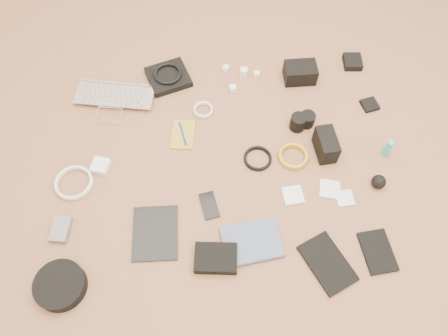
{
  "coord_description": "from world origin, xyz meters",
  "views": [
    {
      "loc": [
        -0.11,
        -0.89,
        1.56
      ],
      "look_at": [
        -0.01,
        -0.02,
        0.02
      ],
      "focal_mm": 35.0,
      "sensor_mm": 36.0,
      "label": 1
    }
  ],
  "objects": [
    {
      "name": "cable_black",
      "position": [
        0.13,
        0.02,
        0.01
      ],
      "size": [
        0.12,
        0.12,
        0.01
      ],
      "primitive_type": "torus",
      "rotation": [
        0.0,
        0.0,
        -0.01
      ],
      "color": "black",
      "rests_on": "ground"
    },
    {
      "name": "charger_c",
      "position": [
        0.2,
        0.47,
        0.01
      ],
      "size": [
        0.03,
        0.03,
        0.02
      ],
      "primitive_type": "cube",
      "rotation": [
        0.0,
        0.0,
        -0.15
      ],
      "color": "silver",
      "rests_on": "ground"
    },
    {
      "name": "dslr_camera",
      "position": [
        0.39,
        0.43,
        0.04
      ],
      "size": [
        0.15,
        0.1,
        0.08
      ],
      "primitive_type": "cube",
      "rotation": [
        0.0,
        0.0,
        -0.03
      ],
      "color": "black",
      "rests_on": "ground"
    },
    {
      "name": "notebook_olive",
      "position": [
        -0.17,
        0.18,
        0.0
      ],
      "size": [
        0.12,
        0.16,
        0.01
      ],
      "primitive_type": "cube",
      "rotation": [
        0.0,
        0.0,
        -0.18
      ],
      "color": "olive",
      "rests_on": "ground"
    },
    {
      "name": "lens_pouch",
      "position": [
        0.66,
        0.49,
        0.02
      ],
      "size": [
        0.09,
        0.1,
        0.03
      ],
      "primitive_type": "cube",
      "rotation": [
        0.0,
        0.0,
        -0.11
      ],
      "color": "black",
      "rests_on": "ground"
    },
    {
      "name": "tablet",
      "position": [
        -0.3,
        -0.26,
        0.0
      ],
      "size": [
        0.18,
        0.23,
        0.01
      ],
      "primitive_type": "cube",
      "rotation": [
        0.0,
        0.0,
        -0.06
      ],
      "color": "black",
      "rests_on": "ground"
    },
    {
      "name": "lens_cleaner",
      "position": [
        0.67,
        -0.02,
        0.05
      ],
      "size": [
        0.03,
        0.03,
        0.09
      ],
      "primitive_type": "cylinder",
      "rotation": [
        0.0,
        0.0,
        0.1
      ],
      "color": "#1BACB3",
      "rests_on": "ground"
    },
    {
      "name": "power_brick",
      "position": [
        -0.51,
        0.05,
        0.01
      ],
      "size": [
        0.09,
        0.09,
        0.03
      ],
      "primitive_type": "cube",
      "rotation": [
        0.0,
        0.0,
        -0.33
      ],
      "color": "silver",
      "rests_on": "ground"
    },
    {
      "name": "flash",
      "position": [
        0.42,
        0.03,
        0.05
      ],
      "size": [
        0.08,
        0.14,
        0.1
      ],
      "primitive_type": "cube",
      "rotation": [
        0.0,
        0.0,
        0.05
      ],
      "color": "black",
      "rests_on": "ground"
    },
    {
      "name": "charger_d",
      "position": [
        0.08,
        0.4,
        0.01
      ],
      "size": [
        0.03,
        0.03,
        0.03
      ],
      "primitive_type": "cube",
      "rotation": [
        0.0,
        0.0,
        -0.0
      ],
      "color": "silver",
      "rests_on": "ground"
    },
    {
      "name": "laptop",
      "position": [
        -0.47,
        0.37,
        0.01
      ],
      "size": [
        0.4,
        0.32,
        0.03
      ],
      "primitive_type": "imported",
      "rotation": [
        0.0,
        0.0,
        -0.22
      ],
      "color": "#BCBDC1",
      "rests_on": "ground"
    },
    {
      "name": "cable_yellow",
      "position": [
        0.28,
        0.01,
        0.01
      ],
      "size": [
        0.14,
        0.14,
        0.01
      ],
      "primitive_type": "torus",
      "rotation": [
        0.0,
        0.0,
        -0.16
      ],
      "color": "#C38F17",
      "rests_on": "ground"
    },
    {
      "name": "headphones",
      "position": [
        -0.21,
        0.5,
        0.04
      ],
      "size": [
        0.14,
        0.14,
        0.02
      ],
      "primitive_type": "torus",
      "rotation": [
        0.0,
        0.0,
        -0.03
      ],
      "color": "black",
      "rests_on": "headphone_pouch"
    },
    {
      "name": "headphone_case",
      "position": [
        -0.64,
        -0.42,
        0.02
      ],
      "size": [
        0.22,
        0.22,
        0.05
      ],
      "primitive_type": "cylinder",
      "rotation": [
        0.0,
        0.0,
        0.24
      ],
      "color": "black",
      "rests_on": "ground"
    },
    {
      "name": "filter_case_mid",
      "position": [
        0.4,
        -0.16,
        0.01
      ],
      "size": [
        0.1,
        0.1,
        0.01
      ],
      "primitive_type": "cube",
      "rotation": [
        0.0,
        0.0,
        -0.29
      ],
      "color": "silver",
      "rests_on": "ground"
    },
    {
      "name": "drive_case",
      "position": [
        -0.08,
        -0.39,
        0.02
      ],
      "size": [
        0.17,
        0.13,
        0.04
      ],
      "primitive_type": "cube",
      "rotation": [
        0.0,
        0.0,
        -0.14
      ],
      "color": "black",
      "rests_on": "ground"
    },
    {
      "name": "paperback",
      "position": [
        0.06,
        -0.42,
        0.01
      ],
      "size": [
        0.23,
        0.18,
        0.02
      ],
      "primitive_type": "imported",
      "rotation": [
        0.0,
        0.0,
        1.66
      ],
      "color": "#435172",
      "rests_on": "ground"
    },
    {
      "name": "pen_blue",
      "position": [
        -0.17,
        0.18,
        0.01
      ],
      "size": [
        0.03,
        0.12,
        0.01
      ],
      "primitive_type": "cylinder",
      "rotation": [
        1.57,
        0.0,
        0.16
      ],
      "color": "#151AAE",
      "rests_on": "notebook_olive"
    },
    {
      "name": "card_reader",
      "position": [
        0.67,
        0.24,
        0.01
      ],
      "size": [
        0.08,
        0.08,
        0.02
      ],
      "primitive_type": "cube",
      "rotation": [
        0.0,
        0.0,
        0.19
      ],
      "color": "black",
      "rests_on": "ground"
    },
    {
      "name": "filter_case_right",
      "position": [
        0.45,
        -0.2,
        0.0
      ],
      "size": [
        0.07,
        0.07,
        0.01
      ],
      "primitive_type": "cube",
      "rotation": [
        0.0,
        0.0,
        0.02
      ],
      "color": "silver",
      "rests_on": "ground"
    },
    {
      "name": "filter_case_left",
      "position": [
        0.25,
        -0.16,
        0.01
      ],
      "size": [
        0.08,
        0.08,
        0.01
      ],
      "primitive_type": "cube",
      "rotation": [
        0.0,
        0.0,
        0.05
      ],
      "color": "silver",
      "rests_on": "ground"
    },
    {
      "name": "lens_b",
      "position": [
        0.37,
        0.17,
        0.03
      ],
      "size": [
        0.07,
        0.07,
        0.06
      ],
      "primitive_type": "cylinder",
      "rotation": [
        0.0,
        0.0,
        0.1
      ],
      "color": "black",
      "rests_on": "ground"
    },
    {
      "name": "headphone_pouch",
      "position": [
        -0.21,
        0.5,
        0.02
      ],
      "size": [
        0.22,
        0.21,
        0.03
      ],
      "primitive_type": "cube",
      "rotation": [
        0.0,
        0.0,
        0.28
      ],
      "color": "black",
      "rests_on": "ground"
    },
    {
      "name": "air_blower",
      "position": [
        0.59,
        -0.16,
        0.03
      ],
      "size": [
        0.08,
        0.08,
        0.06
      ],
      "primitive_type": "sphere",
      "rotation": [
        0.0,
        0.0,
        -0.41
      ],
      "color": "black",
      "rests_on": "ground"
    },
    {
      "name": "charger_a",
      "position": [
        0.06,
        0.52,
        0.01
      ],
      "size": [
        0.04,
        0.04,
        0.03
      ],
      "primitive_type": "cube",
      "rotation": [
        0.0,
        0.0,
        -0.44
      ],
      "color": "silver",
      "rests_on": "ground"
    },
    {
      "name": "notebook_black_b",
      "position": [
        0.51,
        -0.43,
        0.01
      ],
      "size": [
        0.12,
        0.17,
        0.01
      ],
      "primitive_type": "cube",
      "rotation": [
        0.0,
        0.0,
        0.06
      ],
      "color": "black",
      "rests_on": "ground"
    },
    {
      "name": "cable_white_b",
      "position": [
        -0.62,
        -0.01,
        0.01
      ],
      "size": [
        0.17,
        0.17,
        0.01
      ],
      "primitive_type": "torus",
      "rotation": [
        0.0,
        0.0,
        -0.14
      ],
      "color": "silver",
      "rests_on": "ground"
    },
    {
      "name": "notebook_black_a",
      "position": [
        0.32,
        -0.45,
        0.01
      ],
      "size": [
        0.2,
        0.25,
        0.02
      ],
      "primitive_type": "cube",
      "rotation": [
        0.0,
        0.0,
        0.39
      ],
      "color": "black",
      "rests_on": "ground"
    },
    {
      "name": "phone",
      "position": [
        -0.09,
        -0.17,
        0.0
      ],
      "size": [
        0.08,
        0.12,
        0.01
      ],
      "primitive_type": "cube",
      "rotation": [
        0.0,
        0.0,
        0.16
      ],
      "color": "black",
      "rests_on": "ground"
    },
    {
      "name": "lens_a",
      "position": [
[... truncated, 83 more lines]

